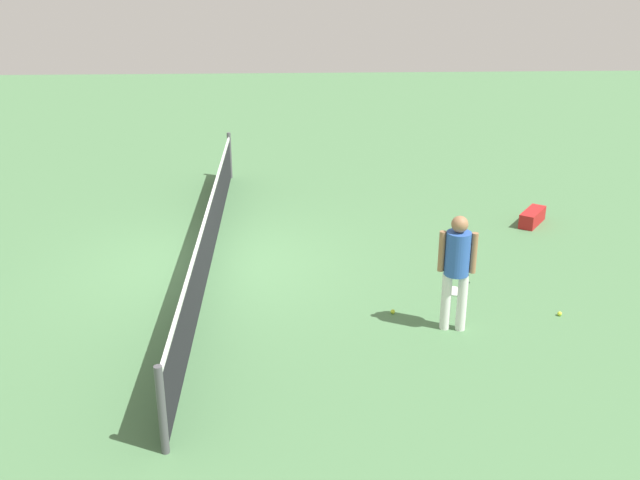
# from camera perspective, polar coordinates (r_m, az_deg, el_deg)

# --- Properties ---
(ground_plane) EXTENTS (40.00, 40.00, 0.00)m
(ground_plane) POSITION_cam_1_polar(r_m,az_deg,el_deg) (12.65, -8.52, -1.86)
(ground_plane) COLOR #4C7A4C
(court_net) EXTENTS (10.09, 0.09, 1.07)m
(court_net) POSITION_cam_1_polar(r_m,az_deg,el_deg) (12.46, -8.65, 0.25)
(court_net) COLOR #4C4C51
(court_net) RESTS_ON ground_plane
(player_near_side) EXTENTS (0.40, 0.53, 1.70)m
(player_near_side) POSITION_cam_1_polar(r_m,az_deg,el_deg) (10.20, 10.59, -1.81)
(player_near_side) COLOR white
(player_near_side) RESTS_ON ground_plane
(tennis_racket_near_player) EXTENTS (0.53, 0.54, 0.03)m
(tennis_racket_near_player) POSITION_cam_1_polar(r_m,az_deg,el_deg) (11.74, 10.47, -3.88)
(tennis_racket_near_player) COLOR white
(tennis_racket_near_player) RESTS_ON ground_plane
(tennis_ball_near_player) EXTENTS (0.07, 0.07, 0.07)m
(tennis_ball_near_player) POSITION_cam_1_polar(r_m,az_deg,el_deg) (12.64, 10.28, -1.83)
(tennis_ball_near_player) COLOR #C6E033
(tennis_ball_near_player) RESTS_ON ground_plane
(tennis_ball_by_net) EXTENTS (0.07, 0.07, 0.07)m
(tennis_ball_by_net) POSITION_cam_1_polar(r_m,az_deg,el_deg) (11.36, 18.12, -5.46)
(tennis_ball_by_net) COLOR #C6E033
(tennis_ball_by_net) RESTS_ON ground_plane
(tennis_ball_midcourt) EXTENTS (0.07, 0.07, 0.07)m
(tennis_ball_midcourt) POSITION_cam_1_polar(r_m,az_deg,el_deg) (10.92, 5.68, -5.56)
(tennis_ball_midcourt) COLOR #C6E033
(tennis_ball_midcourt) RESTS_ON ground_plane
(equipment_bag) EXTENTS (0.81, 0.69, 0.28)m
(equipment_bag) POSITION_cam_1_polar(r_m,az_deg,el_deg) (14.87, 16.22, 1.76)
(equipment_bag) COLOR #B21E1E
(equipment_bag) RESTS_ON ground_plane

